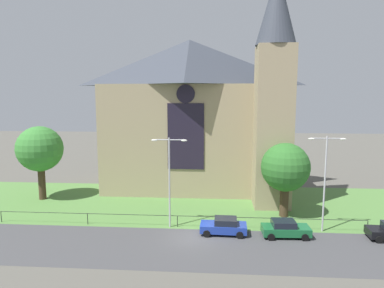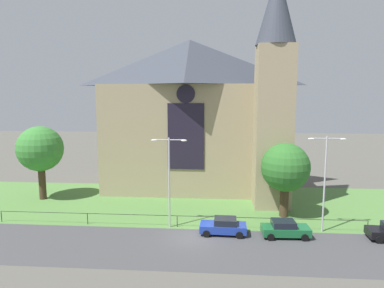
# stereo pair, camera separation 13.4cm
# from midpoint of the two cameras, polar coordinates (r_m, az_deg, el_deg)

# --- Properties ---
(ground) EXTENTS (160.00, 160.00, 0.00)m
(ground) POSITION_cam_midpoint_polar(r_m,az_deg,el_deg) (40.68, 1.28, -9.90)
(ground) COLOR #56544C
(road_asphalt) EXTENTS (120.00, 8.00, 0.01)m
(road_asphalt) POSITION_cam_midpoint_polar(r_m,az_deg,el_deg) (29.50, -0.01, -17.04)
(road_asphalt) COLOR #424244
(road_asphalt) RESTS_ON ground
(grass_verge) EXTENTS (120.00, 20.00, 0.01)m
(grass_verge) POSITION_cam_midpoint_polar(r_m,az_deg,el_deg) (38.78, 1.12, -10.80)
(grass_verge) COLOR #517F3D
(grass_verge) RESTS_ON ground
(church_building) EXTENTS (23.20, 16.20, 26.00)m
(church_building) POSITION_cam_midpoint_polar(r_m,az_deg,el_deg) (46.02, 0.64, 5.21)
(church_building) COLOR tan
(church_building) RESTS_ON ground
(iron_railing) EXTENTS (35.59, 0.07, 1.13)m
(iron_railing) POSITION_cam_midpoint_polar(r_m,az_deg,el_deg) (33.42, -2.40, -12.15)
(iron_railing) COLOR black
(iron_railing) RESTS_ON ground
(tree_left_far) EXTENTS (5.46, 5.46, 8.98)m
(tree_left_far) POSITION_cam_midpoint_polar(r_m,az_deg,el_deg) (44.82, -24.07, -0.81)
(tree_left_far) COLOR #423021
(tree_left_far) RESTS_ON ground
(tree_right_near) EXTENTS (5.02, 5.02, 7.77)m
(tree_right_near) POSITION_cam_midpoint_polar(r_m,az_deg,el_deg) (36.41, 15.51, -3.89)
(tree_right_near) COLOR #423021
(tree_right_near) RESTS_ON ground
(streetlamp_near) EXTENTS (3.37, 0.26, 8.69)m
(streetlamp_near) POSITION_cam_midpoint_polar(r_m,az_deg,el_deg) (32.15, -3.74, -4.61)
(streetlamp_near) COLOR #B2B2B7
(streetlamp_near) RESTS_ON ground
(streetlamp_far) EXTENTS (3.37, 0.26, 8.94)m
(streetlamp_far) POSITION_cam_midpoint_polar(r_m,az_deg,el_deg) (33.32, 21.58, -4.47)
(streetlamp_far) COLOR #B2B2B7
(streetlamp_far) RESTS_ON ground
(parked_car_blue) EXTENTS (4.26, 2.14, 1.51)m
(parked_car_blue) POSITION_cam_midpoint_polar(r_m,az_deg,el_deg) (31.99, 5.46, -13.58)
(parked_car_blue) COLOR #1E3899
(parked_car_blue) RESTS_ON ground
(parked_car_green) EXTENTS (4.27, 2.17, 1.51)m
(parked_car_green) POSITION_cam_midpoint_polar(r_m,az_deg,el_deg) (32.39, 15.47, -13.57)
(parked_car_green) COLOR #196033
(parked_car_green) RESTS_ON ground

